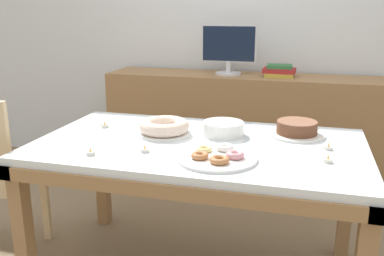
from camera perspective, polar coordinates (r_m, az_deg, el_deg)
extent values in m
cube|color=silver|center=(3.60, 7.78, 14.56)|extent=(8.00, 0.10, 2.60)
cube|color=silver|center=(2.07, 0.93, -2.37)|extent=(1.57, 0.89, 0.04)
cube|color=olive|center=(1.71, -2.63, -8.14)|extent=(1.60, 0.08, 0.06)
cube|color=olive|center=(2.48, 3.36, -0.50)|extent=(1.60, 0.08, 0.06)
cube|color=olive|center=(2.38, -17.13, -1.87)|extent=(0.08, 0.92, 0.06)
cube|color=olive|center=(2.05, 22.15, -5.22)|extent=(0.08, 0.92, 0.06)
cube|color=olive|center=(2.20, -21.52, -13.26)|extent=(0.07, 0.07, 0.68)
cube|color=olive|center=(2.81, -11.87, -6.05)|extent=(0.07, 0.07, 0.68)
cube|color=olive|center=(2.54, 19.88, -9.10)|extent=(0.07, 0.07, 0.68)
cube|color=#D1B284|center=(2.75, -18.94, -9.63)|extent=(0.05, 0.05, 0.45)
cube|color=#D1B284|center=(2.44, -22.09, -13.34)|extent=(0.05, 0.05, 0.45)
cube|color=olive|center=(3.43, 6.57, -0.13)|extent=(2.12, 0.44, 0.87)
cylinder|color=silver|center=(3.36, 4.84, 7.26)|extent=(0.20, 0.20, 0.02)
cylinder|color=silver|center=(3.35, 4.86, 8.16)|extent=(0.04, 0.04, 0.09)
cube|color=silver|center=(3.33, 4.93, 11.14)|extent=(0.42, 0.02, 0.28)
cube|color=black|center=(3.32, 4.89, 11.13)|extent=(0.40, 0.00, 0.26)
cube|color=#B29933|center=(3.31, 11.53, 6.98)|extent=(0.22, 0.19, 0.03)
cube|color=maroon|center=(3.31, 11.56, 7.52)|extent=(0.24, 0.17, 0.04)
cube|color=#2D6638|center=(3.30, 11.59, 8.05)|extent=(0.19, 0.16, 0.03)
cylinder|color=white|center=(2.23, 13.75, -0.84)|extent=(0.29, 0.29, 0.01)
cylinder|color=brown|center=(2.22, 13.81, 0.03)|extent=(0.20, 0.20, 0.06)
cylinder|color=brown|center=(2.22, 13.86, 0.83)|extent=(0.20, 0.20, 0.01)
cylinder|color=white|center=(2.19, -3.70, -0.72)|extent=(0.27, 0.27, 0.01)
torus|color=beige|center=(2.18, -3.72, 0.26)|extent=(0.25, 0.25, 0.07)
cylinder|color=white|center=(1.84, 3.30, -3.98)|extent=(0.35, 0.35, 0.01)
torus|color=pink|center=(1.81, 5.76, -3.58)|extent=(0.08, 0.08, 0.03)
torus|color=white|center=(1.91, 4.41, -2.60)|extent=(0.08, 0.08, 0.03)
torus|color=#EAD184|center=(1.89, 1.63, -2.83)|extent=(0.07, 0.07, 0.02)
torus|color=#B27042|center=(1.80, 1.05, -3.70)|extent=(0.07, 0.07, 0.02)
torus|color=#B27042|center=(1.75, 3.67, -4.27)|extent=(0.08, 0.08, 0.03)
cylinder|color=white|center=(2.18, 4.15, -0.83)|extent=(0.21, 0.21, 0.01)
cylinder|color=white|center=(2.18, 4.16, -0.58)|extent=(0.21, 0.21, 0.01)
cylinder|color=white|center=(2.18, 4.16, -0.32)|extent=(0.21, 0.21, 0.01)
cylinder|color=white|center=(2.17, 4.17, -0.07)|extent=(0.21, 0.21, 0.01)
cylinder|color=white|center=(2.17, 4.17, 0.18)|extent=(0.21, 0.21, 0.01)
cylinder|color=white|center=(2.17, 4.18, 0.44)|extent=(0.21, 0.21, 0.01)
cylinder|color=white|center=(2.17, 4.18, 0.69)|extent=(0.21, 0.21, 0.01)
cylinder|color=silver|center=(2.05, 17.71, -2.55)|extent=(0.04, 0.04, 0.02)
cylinder|color=white|center=(2.05, 17.73, -2.39)|extent=(0.03, 0.03, 0.00)
cone|color=#F9B74C|center=(2.05, 17.76, -2.04)|extent=(0.01, 0.01, 0.02)
cylinder|color=silver|center=(1.94, -6.30, -2.96)|extent=(0.04, 0.04, 0.02)
cylinder|color=white|center=(1.93, -6.31, -2.79)|extent=(0.03, 0.03, 0.00)
cone|color=#F9B74C|center=(1.93, -6.32, -2.43)|extent=(0.01, 0.01, 0.02)
cylinder|color=silver|center=(2.37, -11.54, 0.28)|extent=(0.04, 0.04, 0.02)
cylinder|color=white|center=(2.37, -11.55, 0.42)|extent=(0.03, 0.03, 0.00)
cone|color=#F9B74C|center=(2.36, -11.57, 0.73)|extent=(0.01, 0.01, 0.02)
cylinder|color=silver|center=(1.94, -13.38, -3.28)|extent=(0.04, 0.04, 0.02)
cylinder|color=white|center=(1.94, -13.39, -3.11)|extent=(0.03, 0.03, 0.00)
cone|color=#F9B74C|center=(1.93, -13.42, -2.75)|extent=(0.01, 0.01, 0.02)
cylinder|color=silver|center=(1.88, 17.66, -4.16)|extent=(0.04, 0.04, 0.02)
cylinder|color=white|center=(1.88, 17.67, -3.99)|extent=(0.03, 0.03, 0.00)
cone|color=#F9B74C|center=(1.88, 17.71, -3.62)|extent=(0.01, 0.01, 0.02)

